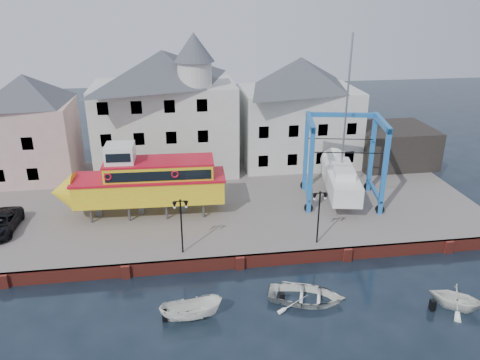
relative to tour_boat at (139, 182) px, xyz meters
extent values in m
plane|color=black|center=(7.23, -7.98, -3.91)|extent=(140.00, 140.00, 0.00)
cube|color=#645E58|center=(7.23, 3.02, -3.41)|extent=(44.00, 22.00, 1.00)
cube|color=maroon|center=(7.23, -7.86, -3.41)|extent=(44.00, 0.25, 1.00)
cube|color=maroon|center=(-8.77, -8.03, -3.41)|extent=(0.60, 0.36, 1.00)
cube|color=maroon|center=(-0.77, -8.03, -3.41)|extent=(0.60, 0.36, 1.00)
cube|color=maroon|center=(7.23, -8.03, -3.41)|extent=(0.60, 0.36, 1.00)
cube|color=maroon|center=(15.23, -8.03, -3.41)|extent=(0.60, 0.36, 1.00)
cube|color=maroon|center=(23.23, -8.03, -3.41)|extent=(0.60, 0.36, 1.00)
cube|color=tan|center=(-10.77, 10.02, 0.84)|extent=(8.00, 7.00, 7.50)
pyramid|color=#3E4048|center=(-10.77, 10.02, 5.99)|extent=(8.00, 7.00, 2.80)
cube|color=black|center=(-10.27, 6.56, -1.31)|extent=(1.00, 0.08, 1.20)
cube|color=black|center=(-10.27, 6.56, 1.69)|extent=(1.00, 0.08, 1.20)
cube|color=beige|center=(2.23, 10.52, 1.59)|extent=(14.00, 8.00, 9.00)
pyramid|color=#3E4048|center=(2.23, 10.52, 7.69)|extent=(14.00, 8.00, 3.20)
cube|color=black|center=(-3.27, 6.56, -1.31)|extent=(1.00, 0.08, 1.20)
cube|color=black|center=(-0.27, 6.56, -1.31)|extent=(1.00, 0.08, 1.20)
cube|color=black|center=(2.73, 6.56, -1.31)|extent=(1.00, 0.08, 1.20)
cube|color=black|center=(5.73, 6.56, -1.31)|extent=(1.00, 0.08, 1.20)
cube|color=black|center=(-3.27, 6.56, 1.69)|extent=(1.00, 0.08, 1.20)
cube|color=black|center=(-0.27, 6.56, 1.69)|extent=(1.00, 0.08, 1.20)
cube|color=black|center=(2.73, 6.56, 1.69)|extent=(1.00, 0.08, 1.20)
cube|color=black|center=(5.73, 6.56, 1.69)|extent=(1.00, 0.08, 1.20)
cube|color=black|center=(-3.27, 6.56, 4.69)|extent=(1.00, 0.08, 1.20)
cube|color=black|center=(-0.27, 6.56, 4.69)|extent=(1.00, 0.08, 1.20)
cube|color=black|center=(2.73, 6.56, 4.69)|extent=(1.00, 0.08, 1.20)
cube|color=black|center=(5.73, 6.56, 4.69)|extent=(1.00, 0.08, 1.20)
cylinder|color=beige|center=(5.23, 8.12, 7.29)|extent=(3.20, 3.20, 2.40)
cone|color=#3E4048|center=(5.23, 8.12, 9.79)|extent=(3.80, 3.80, 2.60)
cube|color=beige|center=(16.23, 11.02, 1.09)|extent=(12.00, 8.00, 8.00)
pyramid|color=#3E4048|center=(16.23, 11.02, 6.69)|extent=(12.00, 8.00, 3.20)
cube|color=black|center=(11.73, 7.06, -1.31)|extent=(1.00, 0.08, 1.20)
cube|color=black|center=(14.73, 7.06, -1.31)|extent=(1.00, 0.08, 1.20)
cube|color=black|center=(17.73, 7.06, -1.31)|extent=(1.00, 0.08, 1.20)
cube|color=black|center=(20.73, 7.06, -1.31)|extent=(1.00, 0.08, 1.20)
cube|color=black|center=(11.73, 7.06, 1.69)|extent=(1.00, 0.08, 1.20)
cube|color=black|center=(14.73, 7.06, 1.69)|extent=(1.00, 0.08, 1.20)
cube|color=black|center=(17.73, 7.06, 1.69)|extent=(1.00, 0.08, 1.20)
cube|color=black|center=(20.73, 7.06, 1.69)|extent=(1.00, 0.08, 1.20)
cube|color=black|center=(26.23, 9.02, -0.91)|extent=(8.00, 7.00, 4.00)
cylinder|color=black|center=(3.23, -6.78, -0.91)|extent=(0.12, 0.12, 4.00)
cube|color=black|center=(3.23, -6.78, 1.14)|extent=(0.90, 0.06, 0.06)
sphere|color=black|center=(3.23, -6.78, 1.21)|extent=(0.16, 0.16, 0.16)
cone|color=black|center=(2.83, -6.78, 0.87)|extent=(0.32, 0.32, 0.45)
sphere|color=white|center=(2.83, -6.78, 0.69)|extent=(0.18, 0.18, 0.18)
cone|color=black|center=(3.63, -6.78, 0.87)|extent=(0.32, 0.32, 0.45)
sphere|color=white|center=(3.63, -6.78, 0.69)|extent=(0.18, 0.18, 0.18)
cylinder|color=black|center=(13.23, -6.78, -0.91)|extent=(0.12, 0.12, 4.00)
cube|color=black|center=(13.23, -6.78, 1.14)|extent=(0.90, 0.06, 0.06)
sphere|color=black|center=(13.23, -6.78, 1.21)|extent=(0.16, 0.16, 0.16)
cone|color=black|center=(12.83, -6.78, 0.87)|extent=(0.32, 0.32, 0.45)
sphere|color=white|center=(12.83, -6.78, 0.69)|extent=(0.18, 0.18, 0.18)
cone|color=black|center=(13.63, -6.78, 0.87)|extent=(0.32, 0.32, 0.45)
sphere|color=white|center=(13.63, -6.78, 0.69)|extent=(0.18, 0.18, 0.18)
cylinder|color=#59595E|center=(-3.98, -1.08, -2.26)|extent=(0.21, 0.21, 1.30)
cylinder|color=#59595E|center=(-3.89, 1.35, -2.26)|extent=(0.21, 0.21, 1.30)
cylinder|color=#59595E|center=(-0.94, -1.18, -2.26)|extent=(0.21, 0.21, 1.30)
cylinder|color=#59595E|center=(-0.86, 1.25, -2.26)|extent=(0.21, 0.21, 1.30)
cylinder|color=#59595E|center=(2.09, -1.28, -2.26)|extent=(0.21, 0.21, 1.30)
cylinder|color=#59595E|center=(2.17, 1.14, -2.26)|extent=(0.21, 0.21, 1.30)
cylinder|color=#59595E|center=(5.12, -1.39, -2.26)|extent=(0.21, 0.21, 1.30)
cylinder|color=#59595E|center=(5.20, 1.04, -2.26)|extent=(0.21, 0.21, 1.30)
cube|color=#59595E|center=(-3.50, 0.12, -2.26)|extent=(0.53, 0.45, 1.30)
cube|color=#59595E|center=(-0.04, 0.00, -2.26)|extent=(0.53, 0.45, 1.30)
cube|color=#59595E|center=(3.43, -0.11, -2.26)|extent=(0.53, 0.45, 1.30)
cube|color=yellow|center=(0.83, -0.03, -0.66)|extent=(12.24, 3.70, 1.91)
cone|color=yellow|center=(-6.19, 0.21, -0.66)|extent=(2.02, 3.36, 3.29)
cube|color=red|center=(0.83, -0.03, 0.38)|extent=(12.51, 3.85, 0.19)
cube|color=yellow|center=(1.70, -0.06, 0.99)|extent=(8.76, 3.24, 1.39)
cube|color=black|center=(1.65, -1.56, 1.03)|extent=(8.32, 0.34, 0.78)
cube|color=black|center=(1.75, 1.45, 1.03)|extent=(8.32, 0.34, 0.78)
cube|color=red|center=(1.70, -0.06, 1.76)|extent=(8.94, 3.33, 0.16)
cube|color=white|center=(-1.34, 0.05, 2.47)|extent=(2.33, 2.33, 1.58)
cube|color=black|center=(-1.37, -1.11, 2.54)|extent=(1.89, 0.12, 0.69)
torus|color=red|center=(-2.25, -1.48, 1.16)|extent=(0.61, 0.14, 0.61)
torus|color=red|center=(2.94, -1.65, 1.16)|extent=(0.61, 0.14, 0.61)
cube|color=#1D60AA|center=(14.03, -1.61, 0.81)|extent=(0.44, 0.44, 7.43)
cylinder|color=black|center=(14.03, -1.61, -2.54)|extent=(0.78, 0.40, 0.74)
cube|color=#1D60AA|center=(14.98, 3.24, 0.81)|extent=(0.44, 0.44, 7.43)
cylinder|color=black|center=(14.98, 3.24, -2.54)|extent=(0.78, 0.40, 0.74)
cube|color=#1D60AA|center=(19.92, -2.76, 0.81)|extent=(0.44, 0.44, 7.43)
cylinder|color=black|center=(19.92, -2.76, -2.54)|extent=(0.78, 0.40, 0.74)
cube|color=#1D60AA|center=(20.87, 2.09, 0.81)|extent=(0.44, 0.44, 7.43)
cylinder|color=black|center=(20.87, 2.09, -2.54)|extent=(0.78, 0.40, 0.74)
cube|color=#1D60AA|center=(14.51, 0.81, 4.34)|extent=(1.38, 5.28, 0.52)
cube|color=#1D60AA|center=(14.51, 0.81, -1.85)|extent=(1.27, 5.26, 0.22)
cube|color=#1D60AA|center=(20.40, -0.34, 4.34)|extent=(1.38, 5.28, 0.52)
cube|color=#1D60AA|center=(20.40, -0.34, -1.85)|extent=(1.27, 5.26, 0.22)
cube|color=#1D60AA|center=(17.92, 2.66, 4.34)|extent=(6.33, 1.58, 0.37)
cube|color=white|center=(17.45, 0.24, -1.00)|extent=(3.92, 8.28, 1.70)
cone|color=white|center=(18.35, 4.88, -1.00)|extent=(2.72, 2.13, 2.44)
cube|color=#59595E|center=(17.45, 0.24, -2.22)|extent=(0.62, 1.93, 0.74)
cube|color=white|center=(17.35, -0.28, 0.17)|extent=(2.28, 3.45, 0.64)
cylinder|color=#99999E|center=(17.55, 0.76, 5.69)|extent=(0.19, 0.19, 11.68)
cube|color=black|center=(17.09, -1.64, 2.26)|extent=(5.69, 1.22, 0.05)
cube|color=black|center=(17.82, 2.11, 2.26)|extent=(5.69, 1.22, 0.05)
imported|color=black|center=(-10.77, -1.61, -2.19)|extent=(2.38, 5.16, 1.43)
imported|color=white|center=(3.54, -13.00, -3.91)|extent=(3.88, 1.64, 1.47)
imported|color=white|center=(10.93, -12.26, -3.91)|extent=(5.74, 4.85, 1.01)
imported|color=white|center=(20.06, -14.31, -3.91)|extent=(4.39, 4.27, 1.76)
camera|label=1|loc=(3.21, -36.36, 14.72)|focal=35.00mm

